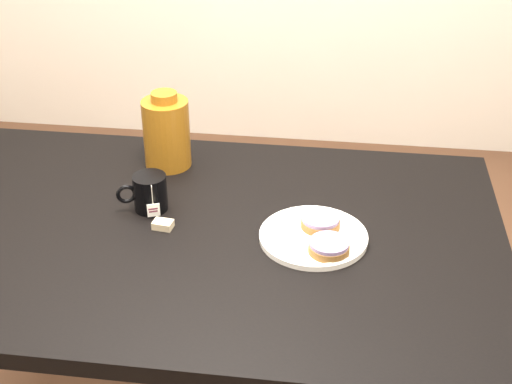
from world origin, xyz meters
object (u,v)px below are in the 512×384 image
teabag_pouch (163,225)px  plate (313,236)px  table (202,258)px  bagel_package (167,132)px  mug (149,192)px  bagel_back (320,222)px  bagel_front (329,247)px

teabag_pouch → plate: bearing=-0.0°
table → bagel_package: (-0.15, 0.30, 0.18)m
mug → teabag_pouch: size_ratio=2.88×
table → teabag_pouch: size_ratio=31.11×
mug → bagel_package: bearing=70.2°
teabag_pouch → bagel_package: size_ratio=0.22×
bagel_back → teabag_pouch: size_ratio=2.73×
table → bagel_front: size_ratio=15.15×
bagel_back → bagel_package: size_ratio=0.59×
table → mug: size_ratio=10.79×
bagel_front → bagel_package: bearing=140.6°
mug → bagel_back: bearing=-28.6°
mug → plate: bearing=-33.4°
mug → table: bearing=-49.7°
teabag_pouch → mug: bearing=122.8°
bagel_front → teabag_pouch: 0.39m
plate → bagel_package: size_ratio=1.18×
bagel_package → table: bearing=-63.6°
bagel_back → mug: (-0.41, 0.04, 0.02)m
plate → mug: 0.41m
table → bagel_package: 0.38m
plate → bagel_back: size_ratio=2.00×
plate → teabag_pouch: same height
bagel_front → plate: bearing=120.5°
plate → bagel_front: bearing=-59.5°
plate → bagel_back: (0.01, 0.03, 0.02)m
bagel_front → bagel_package: (-0.45, 0.37, 0.07)m
mug → teabag_pouch: bearing=-79.5°
bagel_front → bagel_back: bearing=103.9°
mug → bagel_package: 0.23m
plate → bagel_package: bagel_package is taller
table → plate: size_ratio=5.70×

